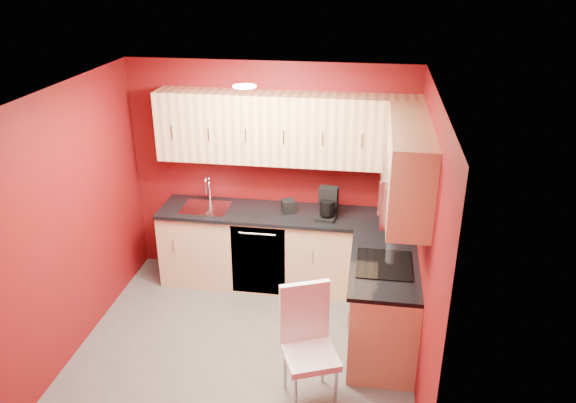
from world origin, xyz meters
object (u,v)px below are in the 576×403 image
(sink, at_px, (206,204))
(paper_towel, at_px, (394,228))
(dining_chair, at_px, (310,350))
(coffee_maker, at_px, (327,204))
(microwave, at_px, (404,190))
(napkin_holder, at_px, (288,206))

(sink, relative_size, paper_towel, 1.91)
(sink, height_order, dining_chair, sink)
(coffee_maker, distance_m, paper_towel, 0.80)
(microwave, relative_size, napkin_holder, 5.24)
(sink, distance_m, napkin_holder, 0.94)
(microwave, bearing_deg, napkin_holder, 139.04)
(sink, relative_size, coffee_maker, 1.55)
(microwave, height_order, dining_chair, microwave)
(sink, xyz_separation_m, coffee_maker, (1.37, -0.09, 0.13))
(sink, relative_size, napkin_holder, 3.58)
(dining_chair, bearing_deg, paper_towel, 41.11)
(microwave, distance_m, paper_towel, 0.80)
(coffee_maker, bearing_deg, napkin_holder, 175.81)
(sink, distance_m, coffee_maker, 1.38)
(dining_chair, bearing_deg, microwave, 27.40)
(napkin_holder, xyz_separation_m, dining_chair, (0.46, -1.82, -0.46))
(microwave, distance_m, coffee_maker, 1.30)
(paper_towel, bearing_deg, microwave, -86.97)
(microwave, bearing_deg, dining_chair, -130.28)
(coffee_maker, bearing_deg, dining_chair, -81.52)
(sink, distance_m, paper_towel, 2.13)
(coffee_maker, xyz_separation_m, napkin_holder, (-0.43, 0.09, -0.09))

